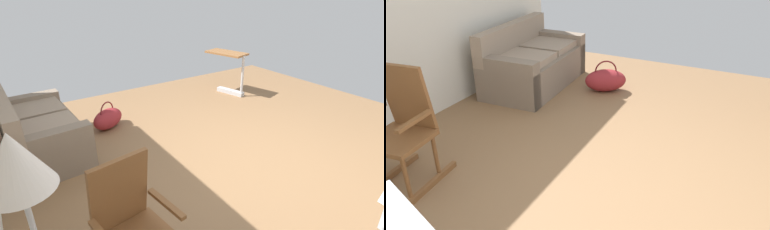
# 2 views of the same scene
# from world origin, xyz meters

# --- Properties ---
(ground_plane) EXTENTS (7.06, 7.06, 0.00)m
(ground_plane) POSITION_xyz_m (0.00, 0.00, 0.00)
(ground_plane) COLOR olive
(couch) EXTENTS (1.64, 0.93, 0.85)m
(couch) POSITION_xyz_m (1.75, 2.13, 0.31)
(couch) COLOR #7D6C5C
(couch) RESTS_ON ground
(rocking_chair) EXTENTS (0.82, 0.57, 1.05)m
(rocking_chair) POSITION_xyz_m (-0.66, 1.87, 0.50)
(rocking_chair) COLOR brown
(rocking_chair) RESTS_ON ground
(duffel_bag) EXTENTS (0.57, 0.64, 0.43)m
(duffel_bag) POSITION_xyz_m (2.01, 1.13, 0.15)
(duffel_bag) COLOR maroon
(duffel_bag) RESTS_ON ground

